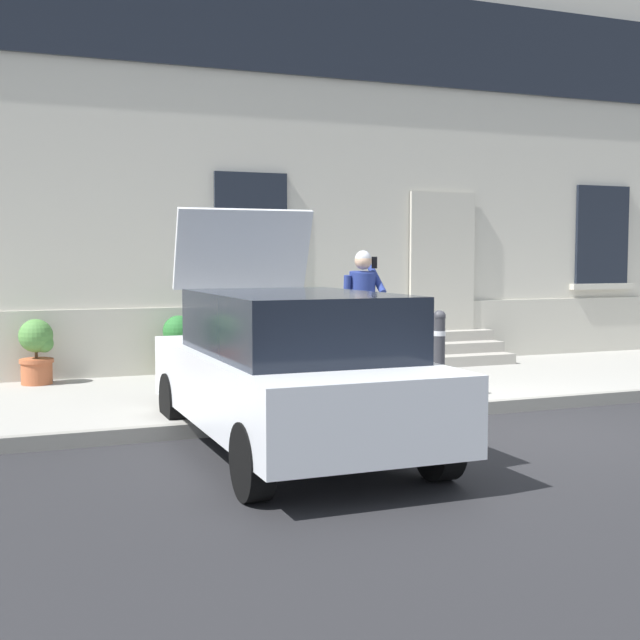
% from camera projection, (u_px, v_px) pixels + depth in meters
% --- Properties ---
extents(ground_plane, '(80.00, 80.00, 0.00)m').
position_uv_depth(ground_plane, '(516.00, 431.00, 8.80)').
color(ground_plane, '#232326').
extents(sidewalk, '(24.00, 3.60, 0.15)m').
position_uv_depth(sidewalk, '(395.00, 386.00, 11.39)').
color(sidewalk, '#99968E').
rests_on(sidewalk, ground).
extents(curb_edge, '(24.00, 0.12, 0.15)m').
position_uv_depth(curb_edge, '(468.00, 409.00, 9.67)').
color(curb_edge, gray).
rests_on(curb_edge, ground).
extents(building_facade, '(24.00, 1.52, 7.50)m').
position_uv_depth(building_facade, '(327.00, 137.00, 13.42)').
color(building_facade, beige).
rests_on(building_facade, ground).
extents(entrance_stoop, '(1.62, 0.96, 0.48)m').
position_uv_depth(entrance_stoop, '(452.00, 350.00, 13.32)').
color(entrance_stoop, '#9E998E').
rests_on(entrance_stoop, sidewalk).
extents(hatchback_car_white, '(1.80, 4.07, 2.34)m').
position_uv_depth(hatchback_car_white, '(290.00, 367.00, 7.81)').
color(hatchback_car_white, white).
rests_on(hatchback_car_white, ground).
extents(bollard_near_person, '(0.15, 0.15, 1.04)m').
position_uv_depth(bollard_near_person, '(439.00, 351.00, 9.94)').
color(bollard_near_person, '#333338').
rests_on(bollard_near_person, sidewalk).
extents(person_on_phone, '(0.51, 0.47, 1.75)m').
position_uv_depth(person_on_phone, '(362.00, 309.00, 10.81)').
color(person_on_phone, navy).
rests_on(person_on_phone, sidewalk).
extents(planter_terracotta, '(0.44, 0.44, 0.86)m').
position_uv_depth(planter_terracotta, '(37.00, 350.00, 11.01)').
color(planter_terracotta, '#B25B38').
rests_on(planter_terracotta, sidewalk).
extents(planter_olive, '(0.44, 0.44, 0.86)m').
position_uv_depth(planter_olive, '(180.00, 344.00, 11.68)').
color(planter_olive, '#606B38').
rests_on(planter_olive, sidewalk).
extents(planter_charcoal, '(0.44, 0.44, 0.86)m').
position_uv_depth(planter_charcoal, '(308.00, 340.00, 12.31)').
color(planter_charcoal, '#2D2D30').
rests_on(planter_charcoal, sidewalk).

